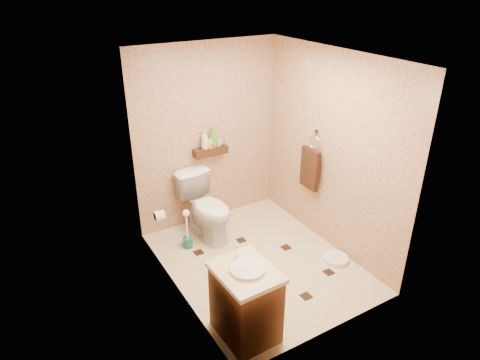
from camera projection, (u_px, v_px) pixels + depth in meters
ground at (258, 262)px, 5.10m from camera, size 2.50×2.50×0.00m
wall_back at (207, 136)px, 5.54m from camera, size 2.00×0.04×2.40m
wall_front at (340, 225)px, 3.61m from camera, size 2.00×0.04×2.40m
wall_left at (173, 193)px, 4.12m from camera, size 0.04×2.50×2.40m
wall_right at (331, 153)px, 5.03m from camera, size 0.04×2.50×2.40m
ceiling at (262, 56)px, 4.05m from camera, size 2.00×2.50×0.02m
wall_shelf at (211, 151)px, 5.56m from camera, size 0.46×0.14×0.10m
floor_accents at (265, 264)px, 5.07m from camera, size 1.24×1.41×0.01m
toilet at (207, 207)px, 5.45m from camera, size 0.57×0.87×0.84m
vanity at (246, 302)px, 3.94m from camera, size 0.52×0.62×0.86m
bathroom_scale at (336, 259)px, 5.11m from camera, size 0.40×0.40×0.06m
toilet_brush at (187, 234)px, 5.30m from camera, size 0.12×0.12×0.54m
towel_ring at (310, 167)px, 5.30m from camera, size 0.12×0.30×0.76m
toilet_paper at (159, 215)px, 4.91m from camera, size 0.12×0.11×0.12m
bottle_a at (205, 140)px, 5.44m from camera, size 0.14×0.14×0.25m
bottle_b at (210, 141)px, 5.50m from camera, size 0.08×0.08×0.17m
bottle_c at (211, 143)px, 5.51m from camera, size 0.14×0.14×0.13m
bottle_d at (213, 137)px, 5.49m from camera, size 0.15×0.15×0.28m
bottle_e at (218, 141)px, 5.56m from camera, size 0.09×0.09×0.15m
bottle_f at (220, 141)px, 5.57m from camera, size 0.14×0.14×0.13m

